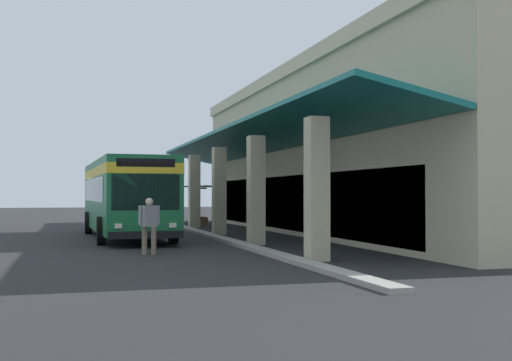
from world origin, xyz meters
TOP-DOWN VIEW (x-y plane):
  - ground at (0.00, 8.00)m, footprint 120.00×120.00m
  - curb_strip at (1.86, 3.97)m, footprint 35.55×0.50m
  - plaza_building at (1.86, 13.60)m, footprint 29.93×15.51m
  - transit_bus at (2.88, 0.50)m, footprint 11.30×3.10m
  - pedestrian at (10.64, 0.56)m, footprint 0.42×0.65m
  - potted_palm at (-6.81, 5.42)m, footprint 1.88×2.04m

SIDE VIEW (x-z plane):
  - ground at x=0.00m, z-range 0.00..0.00m
  - curb_strip at x=1.86m, z-range 0.00..0.12m
  - potted_palm at x=-6.81m, z-range -0.55..1.76m
  - pedestrian at x=10.64m, z-range 0.10..1.78m
  - transit_bus at x=2.88m, z-range 0.18..3.52m
  - plaza_building at x=1.86m, z-range 0.00..7.62m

